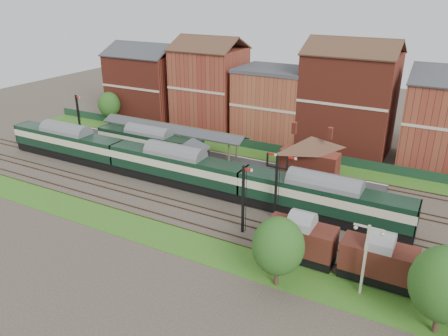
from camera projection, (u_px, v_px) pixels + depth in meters
The scene contains 21 objects.
ground at pixel (199, 190), 59.12m from camera, with size 160.00×160.00×0.00m, color #473D33.
grass_back at pixel (250, 153), 72.07m from camera, with size 90.00×4.50×0.06m, color #2D6619.
grass_front at pixel (144, 230), 49.40m from camera, with size 90.00×5.00×0.06m, color #2D6619.
fence at pixel (255, 145), 73.41m from camera, with size 90.00×0.12×1.50m, color #193823.
platform at pixel (205, 157), 69.04m from camera, with size 55.00×3.40×1.00m, color #2D2D2D.
signal_box at pixel (193, 156), 61.85m from camera, with size 5.40×5.40×6.00m.
brick_hut at pixel (243, 180), 59.08m from camera, with size 3.20×2.64×2.94m.
station_building at pixel (310, 155), 60.18m from camera, with size 8.10×8.10×5.90m.
canopy at pixel (172, 127), 70.12m from camera, with size 26.00×3.89×4.08m.
semaphore_bracket at pixel (276, 183), 49.99m from camera, with size 3.60×0.25×8.18m.
semaphore_platform_end at pixel (79, 116), 77.26m from camera, with size 1.23×0.25×8.00m.
semaphore_siding at pixel (243, 199), 47.42m from camera, with size 1.23×0.25×8.00m.
yard_lamp at pixel (365, 256), 37.66m from camera, with size 2.60×0.22×7.00m.
town_backdrop at pixel (272, 100), 76.74m from camera, with size 69.00×10.00×16.00m.
dmu_train at pixel (176, 166), 59.71m from camera, with size 61.94×3.25×4.76m.
platform_railcar at pixel (149, 143), 69.29m from camera, with size 18.79×2.96×4.33m.
goods_van_a at pixel (301, 239), 43.24m from camera, with size 6.81×2.95×4.13m.
goods_van_b at pixel (378, 260), 39.96m from camera, with size 6.70×2.91×4.07m.
tree_near at pixel (445, 284), 33.03m from camera, with size 5.33×5.33×7.71m.
tree_far at pixel (278, 246), 38.74m from camera, with size 4.73×4.73×6.89m.
tree_back at pixel (109, 105), 86.32m from camera, with size 4.33×4.33×6.32m.
Camera 1 is at (28.55, -45.27, 25.52)m, focal length 35.00 mm.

